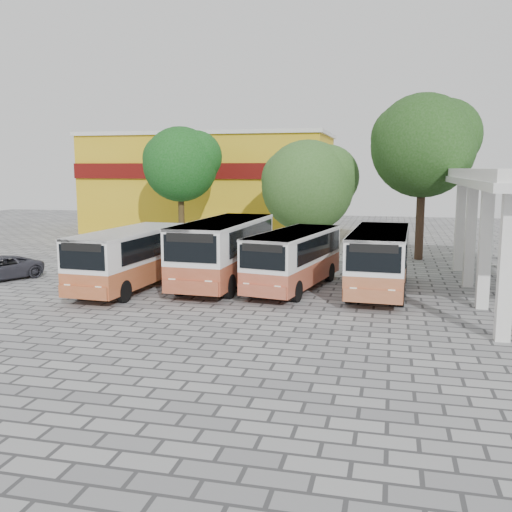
% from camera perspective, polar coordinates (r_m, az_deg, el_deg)
% --- Properties ---
extents(ground, '(90.00, 90.00, 0.00)m').
position_cam_1_polar(ground, '(22.42, 1.94, -5.21)').
color(ground, slate).
rests_on(ground, ground).
extents(shophouse_block, '(20.40, 10.40, 8.30)m').
position_cam_1_polar(shophouse_block, '(49.74, -4.53, 7.31)').
color(shophouse_block, gold).
rests_on(shophouse_block, ground).
extents(bus_far_left, '(2.69, 7.57, 2.69)m').
position_cam_1_polar(bus_far_left, '(26.15, -12.48, 0.08)').
color(bus_far_left, '#AE532B').
rests_on(bus_far_left, ground).
extents(bus_centre_left, '(2.88, 8.47, 3.02)m').
position_cam_1_polar(bus_centre_left, '(26.57, -3.19, 0.82)').
color(bus_centre_left, '#A64A2D').
rests_on(bus_centre_left, ground).
extents(bus_centre_right, '(3.49, 7.57, 2.61)m').
position_cam_1_polar(bus_centre_right, '(25.64, 3.83, -0.00)').
color(bus_centre_right, '#AF5036').
rests_on(bus_centre_right, ground).
extents(bus_far_right, '(2.61, 7.70, 2.75)m').
position_cam_1_polar(bus_far_right, '(25.52, 12.24, -0.05)').
color(bus_far_right, '#AA5B36').
rests_on(bus_far_right, ground).
extents(tree_left, '(5.41, 5.15, 8.26)m').
position_cam_1_polar(tree_left, '(40.11, -7.47, 9.31)').
color(tree_left, '#4B391D').
rests_on(tree_left, ground).
extents(tree_middle, '(6.24, 5.95, 7.23)m').
position_cam_1_polar(tree_middle, '(37.17, 5.31, 7.26)').
color(tree_middle, '#422A18').
rests_on(tree_middle, ground).
extents(tree_right, '(6.34, 6.04, 9.73)m').
position_cam_1_polar(tree_right, '(35.21, 16.52, 10.84)').
color(tree_right, '#432E20').
rests_on(tree_right, ground).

